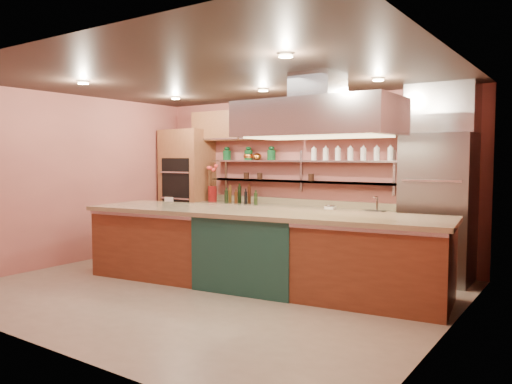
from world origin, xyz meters
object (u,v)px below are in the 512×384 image
Objects in this scene: refrigerator at (438,208)px; kitchen_scale at (330,207)px; copper_kettle at (257,157)px; island at (258,249)px; flower_vase at (212,194)px; green_canister at (271,155)px.

refrigerator is 1.68m from kitchen_scale.
refrigerator is 3.34m from copper_kettle.
flower_vase is (-2.19, 1.70, 0.56)m from island.
kitchen_scale is 1.78m from copper_kettle.
kitchen_scale is (-1.68, 0.01, -0.08)m from refrigerator.
kitchen_scale is at bearing 73.72° from island.
refrigerator is at bearing 33.39° from island.
flower_vase is 2.45m from kitchen_scale.
kitchen_scale is (2.45, 0.00, -0.10)m from flower_vase.
island is at bearing -116.92° from kitchen_scale.
refrigerator reaches higher than flower_vase.
flower_vase is (-4.13, 0.01, 0.03)m from refrigerator.
flower_vase is 1.14m from copper_kettle.
kitchen_scale is at bearing 0.00° from flower_vase.
island is 2.52m from green_canister.
green_canister is (-1.01, 1.92, 1.28)m from island.
refrigerator is 0.42× the size of island.
copper_kettle is at bearing 175.96° from refrigerator.
island is 16.85× the size of flower_vase.
copper_kettle is 0.30m from green_canister.
flower_vase is at bearing -169.40° from green_canister.
island is 32.02× the size of kitchen_scale.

